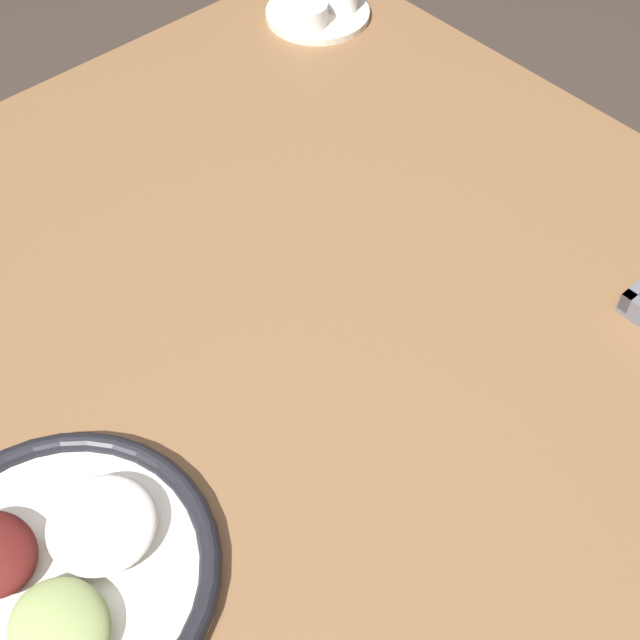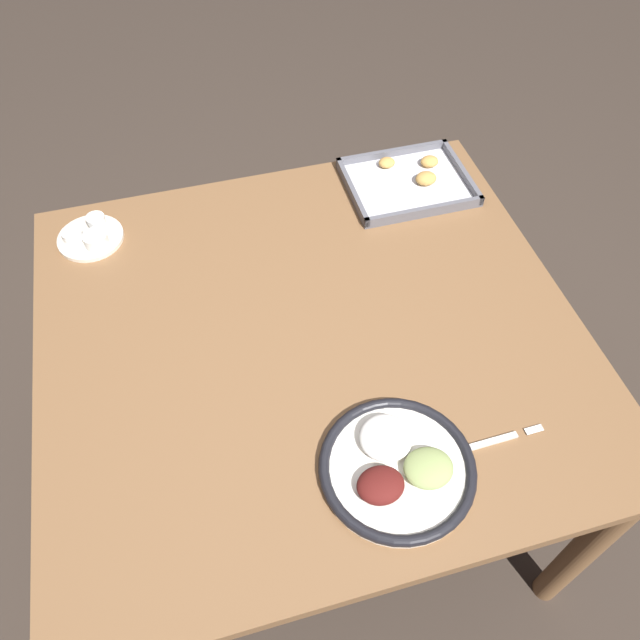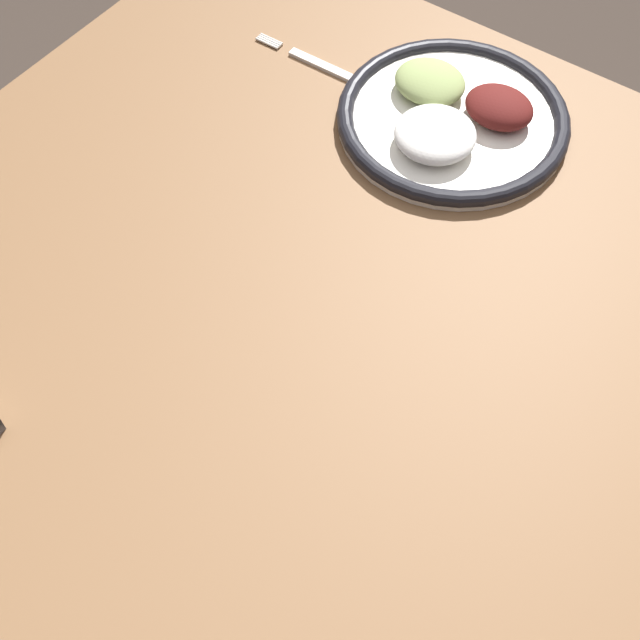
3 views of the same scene
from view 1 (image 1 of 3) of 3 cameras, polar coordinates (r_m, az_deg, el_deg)
ground_plane at (r=1.55m, az=-0.52°, el=-17.20°), size 8.00×8.00×0.00m
dining_table at (r=1.00m, az=-0.77°, el=-3.79°), size 1.11×1.05×0.71m
dinner_plate at (r=0.80m, az=-16.45°, el=-15.29°), size 0.28×0.28×0.05m
saucer_plate at (r=1.36m, az=-0.20°, el=19.33°), size 0.15×0.15×0.04m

